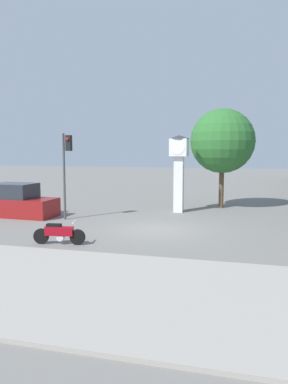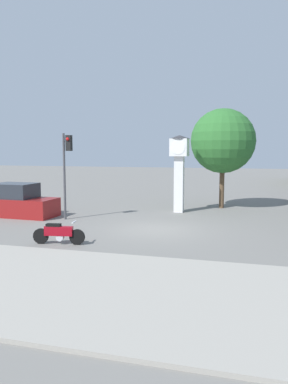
{
  "view_description": "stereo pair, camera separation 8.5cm",
  "coord_description": "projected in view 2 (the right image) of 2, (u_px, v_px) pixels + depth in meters",
  "views": [
    {
      "loc": [
        3.82,
        -16.29,
        3.61
      ],
      "look_at": [
        -0.82,
        1.09,
        1.59
      ],
      "focal_mm": 35.0,
      "sensor_mm": 36.0,
      "label": 1
    },
    {
      "loc": [
        3.9,
        -16.26,
        3.61
      ],
      "look_at": [
        -0.82,
        1.09,
        1.59
      ],
      "focal_mm": 35.0,
      "sensor_mm": 36.0,
      "label": 2
    }
  ],
  "objects": [
    {
      "name": "parked_car",
      "position": [
        18.0,
        202.0,
        20.47
      ],
      "size": [
        4.27,
        1.96,
        1.8
      ],
      "rotation": [
        0.0,
        0.0,
        -0.04
      ],
      "color": "maroon",
      "rests_on": "ground_plane"
    },
    {
      "name": "clock_tower",
      "position": [
        179.0,
        161.0,
        21.56
      ],
      "size": [
        1.2,
        1.2,
        4.45
      ],
      "color": "white",
      "rests_on": "ground_plane"
    },
    {
      "name": "sidewalk_strip",
      "position": [
        88.0,
        287.0,
        9.78
      ],
      "size": [
        36.0,
        6.0,
        0.1
      ],
      "color": "#9E998E",
      "rests_on": "ground_plane"
    },
    {
      "name": "street_tree",
      "position": [
        223.0,
        141.0,
        22.94
      ],
      "size": [
        3.95,
        3.95,
        6.14
      ],
      "color": "brown",
      "rests_on": "ground_plane"
    },
    {
      "name": "motorcycle",
      "position": [
        59.0,
        233.0,
        14.35
      ],
      "size": [
        2.03,
        0.53,
        0.9
      ],
      "rotation": [
        0.0,
        0.0,
        0.16
      ],
      "color": "black",
      "rests_on": "ground_plane"
    },
    {
      "name": "traffic_light",
      "position": [
        67.0,
        161.0,
        19.2
      ],
      "size": [
        0.5,
        0.35,
        4.46
      ],
      "color": "#47474C",
      "rests_on": "ground_plane"
    },
    {
      "name": "ground_plane",
      "position": [
        155.0,
        230.0,
        17.02
      ],
      "size": [
        120.0,
        120.0,
        0.0
      ],
      "primitive_type": "plane",
      "color": "slate"
    }
  ]
}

